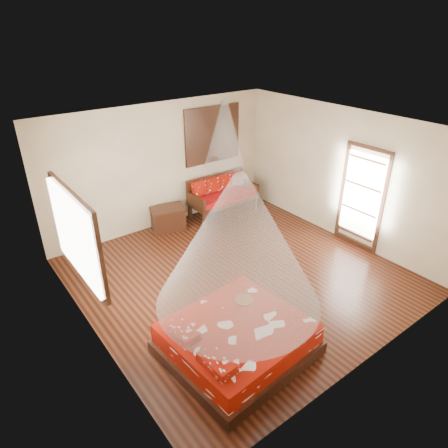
{
  "coord_description": "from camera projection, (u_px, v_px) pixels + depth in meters",
  "views": [
    {
      "loc": [
        -4.01,
        -4.84,
        4.36
      ],
      "look_at": [
        -0.29,
        0.08,
        1.15
      ],
      "focal_mm": 32.0,
      "sensor_mm": 36.0,
      "label": 1
    }
  ],
  "objects": [
    {
      "name": "room",
      "position": [
        240.0,
        208.0,
        6.94
      ],
      "size": [
        5.54,
        5.54,
        2.84
      ],
      "color": "black",
      "rests_on": "ground"
    },
    {
      "name": "bed",
      "position": [
        236.0,
        340.0,
        5.71
      ],
      "size": [
        2.06,
        1.89,
        0.63
      ],
      "rotation": [
        0.0,
        0.0,
        0.08
      ],
      "color": "black",
      "rests_on": "floor"
    },
    {
      "name": "daybed",
      "position": [
        221.0,
        193.0,
        9.76
      ],
      "size": [
        1.68,
        0.75,
        0.94
      ],
      "color": "black",
      "rests_on": "floor"
    },
    {
      "name": "storage_chest",
      "position": [
        168.0,
        218.0,
        9.14
      ],
      "size": [
        0.88,
        0.74,
        0.52
      ],
      "rotation": [
        0.0,
        0.0,
        -0.27
      ],
      "color": "black",
      "rests_on": "floor"
    },
    {
      "name": "shutter_panel",
      "position": [
        213.0,
        135.0,
        9.37
      ],
      "size": [
        1.52,
        0.06,
        1.32
      ],
      "color": "black",
      "rests_on": "wall_back"
    },
    {
      "name": "window_left",
      "position": [
        78.0,
        234.0,
        5.49
      ],
      "size": [
        0.1,
        1.74,
        1.34
      ],
      "color": "black",
      "rests_on": "wall_left"
    },
    {
      "name": "glazed_door",
      "position": [
        361.0,
        199.0,
        8.12
      ],
      "size": [
        0.08,
        1.02,
        2.16
      ],
      "color": "black",
      "rests_on": "floor"
    },
    {
      "name": "wine_tray",
      "position": [
        244.0,
        298.0,
        6.07
      ],
      "size": [
        0.29,
        0.29,
        0.23
      ],
      "rotation": [
        0.0,
        0.0,
        0.25
      ],
      "color": "brown",
      "rests_on": "bed"
    },
    {
      "name": "mosquito_net_main",
      "position": [
        239.0,
        243.0,
        4.98
      ],
      "size": [
        2.2,
        2.2,
        1.8
      ],
      "primitive_type": "cone",
      "color": "white",
      "rests_on": "ceiling"
    },
    {
      "name": "mosquito_net_daybed",
      "position": [
        225.0,
        135.0,
        8.99
      ],
      "size": [
        0.95,
        0.95,
        1.5
      ],
      "primitive_type": "cone",
      "color": "white",
      "rests_on": "ceiling"
    }
  ]
}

